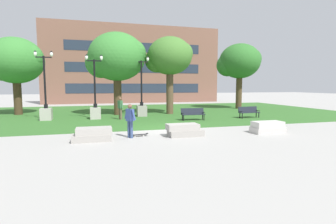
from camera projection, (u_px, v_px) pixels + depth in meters
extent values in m
plane|color=#A3A09B|center=(165.00, 129.00, 15.74)|extent=(140.00, 140.00, 0.00)
cube|color=#336628|center=(139.00, 113.00, 25.34)|extent=(40.00, 20.00, 0.02)
cube|color=#9E9991|center=(92.00, 138.00, 12.49)|extent=(1.80, 0.90, 0.32)
cube|color=#A6A098|center=(94.00, 131.00, 12.49)|extent=(1.66, 0.83, 0.32)
cube|color=#9E9991|center=(186.00, 133.00, 13.73)|extent=(1.80, 0.90, 0.32)
cube|color=#A6A098|center=(183.00, 127.00, 13.65)|extent=(1.66, 0.83, 0.32)
cube|color=#BCB7B2|center=(268.00, 130.00, 14.63)|extent=(1.80, 0.90, 0.32)
cube|color=beige|center=(268.00, 124.00, 14.60)|extent=(1.66, 0.83, 0.32)
cylinder|color=#384C7A|center=(129.00, 129.00, 13.28)|extent=(0.15, 0.15, 0.86)
cylinder|color=#384C7A|center=(131.00, 130.00, 13.14)|extent=(0.15, 0.15, 0.86)
cube|color=#334784|center=(130.00, 115.00, 13.13)|extent=(0.42, 0.47, 0.60)
cylinder|color=#334784|center=(126.00, 114.00, 13.40)|extent=(0.24, 0.30, 0.55)
cylinder|color=#334784|center=(134.00, 115.00, 12.86)|extent=(0.24, 0.30, 0.55)
sphere|color=brown|center=(130.00, 106.00, 13.09)|extent=(0.22, 0.22, 0.22)
cube|color=black|center=(139.00, 135.00, 13.62)|extent=(0.82, 0.29, 0.02)
cube|color=black|center=(147.00, 134.00, 13.79)|extent=(0.14, 0.21, 0.06)
cube|color=black|center=(130.00, 135.00, 13.45)|extent=(0.14, 0.21, 0.06)
cylinder|color=silver|center=(142.00, 135.00, 13.81)|extent=(0.06, 0.04, 0.06)
cylinder|color=silver|center=(143.00, 136.00, 13.61)|extent=(0.06, 0.04, 0.06)
cylinder|color=silver|center=(134.00, 136.00, 13.65)|extent=(0.06, 0.04, 0.06)
cylinder|color=silver|center=(135.00, 136.00, 13.44)|extent=(0.06, 0.04, 0.06)
cube|color=#1E232D|center=(193.00, 114.00, 19.68)|extent=(1.82, 0.53, 0.05)
cube|color=#1E232D|center=(192.00, 111.00, 19.90)|extent=(1.80, 0.21, 0.46)
cube|color=black|center=(183.00, 113.00, 19.49)|extent=(0.08, 0.40, 0.04)
cube|color=black|center=(204.00, 113.00, 19.85)|extent=(0.08, 0.40, 0.04)
cylinder|color=black|center=(184.00, 118.00, 19.38)|extent=(0.07, 0.07, 0.41)
cylinder|color=black|center=(204.00, 118.00, 19.72)|extent=(0.07, 0.07, 0.41)
cylinder|color=black|center=(182.00, 118.00, 19.69)|extent=(0.07, 0.07, 0.41)
cylinder|color=black|center=(203.00, 117.00, 20.03)|extent=(0.07, 0.07, 0.41)
cube|color=#1E232D|center=(249.00, 112.00, 21.12)|extent=(1.83, 0.59, 0.05)
cube|color=#1E232D|center=(248.00, 109.00, 21.33)|extent=(1.80, 0.28, 0.46)
cube|color=black|center=(241.00, 111.00, 20.82)|extent=(0.09, 0.40, 0.04)
cube|color=black|center=(258.00, 111.00, 21.40)|extent=(0.09, 0.40, 0.04)
cylinder|color=black|center=(242.00, 116.00, 20.72)|extent=(0.07, 0.07, 0.41)
cylinder|color=black|center=(259.00, 115.00, 21.27)|extent=(0.07, 0.07, 0.41)
cylinder|color=black|center=(240.00, 116.00, 21.02)|extent=(0.07, 0.07, 0.41)
cylinder|color=black|center=(256.00, 115.00, 21.57)|extent=(0.07, 0.07, 0.41)
cube|color=gray|center=(142.00, 111.00, 22.32)|extent=(0.80, 0.80, 0.90)
cylinder|color=black|center=(142.00, 104.00, 22.26)|extent=(0.28, 0.28, 0.30)
cylinder|color=black|center=(141.00, 83.00, 22.08)|extent=(0.14, 0.14, 3.78)
cube|color=black|center=(141.00, 62.00, 21.90)|extent=(1.10, 0.08, 0.08)
ellipsoid|color=white|center=(135.00, 59.00, 21.73)|extent=(0.22, 0.22, 0.36)
cone|color=black|center=(135.00, 56.00, 21.71)|extent=(0.20, 0.20, 0.13)
ellipsoid|color=white|center=(148.00, 59.00, 22.02)|extent=(0.22, 0.22, 0.36)
cone|color=black|center=(148.00, 57.00, 22.00)|extent=(0.20, 0.20, 0.13)
cube|color=#ADA89E|center=(46.00, 114.00, 19.79)|extent=(0.80, 0.80, 0.90)
cylinder|color=black|center=(46.00, 106.00, 19.73)|extent=(0.28, 0.28, 0.30)
cylinder|color=black|center=(45.00, 82.00, 19.55)|extent=(0.14, 0.14, 3.90)
cube|color=black|center=(44.00, 57.00, 19.36)|extent=(1.10, 0.08, 0.08)
ellipsoid|color=white|center=(35.00, 54.00, 19.19)|extent=(0.22, 0.22, 0.36)
cone|color=black|center=(35.00, 51.00, 19.17)|extent=(0.20, 0.20, 0.13)
ellipsoid|color=white|center=(51.00, 54.00, 19.48)|extent=(0.22, 0.22, 0.36)
cone|color=black|center=(51.00, 51.00, 19.46)|extent=(0.20, 0.20, 0.13)
cube|color=#ADA89E|center=(96.00, 113.00, 20.50)|extent=(0.80, 0.80, 0.90)
cylinder|color=black|center=(95.00, 106.00, 20.44)|extent=(0.28, 0.28, 0.30)
cylinder|color=black|center=(95.00, 84.00, 20.26)|extent=(0.14, 0.14, 3.70)
cube|color=black|center=(94.00, 61.00, 20.08)|extent=(1.10, 0.08, 0.08)
ellipsoid|color=white|center=(86.00, 57.00, 19.92)|extent=(0.22, 0.22, 0.36)
cone|color=black|center=(86.00, 55.00, 19.90)|extent=(0.20, 0.20, 0.13)
ellipsoid|color=white|center=(101.00, 58.00, 20.20)|extent=(0.22, 0.22, 0.36)
cone|color=black|center=(101.00, 55.00, 20.18)|extent=(0.20, 0.20, 0.13)
cylinder|color=#4C3823|center=(118.00, 94.00, 23.35)|extent=(0.69, 0.69, 3.76)
ellipsoid|color=#387F33|center=(117.00, 57.00, 23.02)|extent=(4.98, 4.98, 4.24)
sphere|color=#387F33|center=(101.00, 63.00, 23.19)|extent=(2.74, 2.74, 2.74)
sphere|color=#387F33|center=(132.00, 54.00, 22.85)|extent=(2.49, 2.49, 2.49)
cylinder|color=#4C3823|center=(239.00, 91.00, 29.54)|extent=(0.67, 0.67, 4.07)
ellipsoid|color=#2D6B28|center=(240.00, 61.00, 29.20)|extent=(4.53, 4.53, 3.85)
sphere|color=#2D6B28|center=(228.00, 65.00, 29.36)|extent=(2.49, 2.49, 2.49)
sphere|color=#2D6B28|center=(251.00, 59.00, 29.04)|extent=(2.27, 2.27, 2.27)
cylinder|color=#42301E|center=(18.00, 95.00, 23.38)|extent=(0.68, 0.68, 3.50)
ellipsoid|color=#387F33|center=(16.00, 60.00, 23.07)|extent=(4.76, 4.76, 4.05)
sphere|color=#387F33|center=(1.00, 66.00, 23.23)|extent=(2.62, 2.62, 2.62)
sphere|color=#387F33|center=(29.00, 58.00, 22.90)|extent=(2.38, 2.38, 2.38)
cylinder|color=brown|center=(170.00, 91.00, 24.08)|extent=(0.64, 0.64, 4.19)
ellipsoid|color=#42752D|center=(170.00, 56.00, 23.76)|extent=(4.04, 4.04, 3.43)
sphere|color=#42752D|center=(157.00, 60.00, 23.89)|extent=(2.22, 2.22, 2.22)
sphere|color=#42752D|center=(182.00, 53.00, 23.61)|extent=(2.02, 2.02, 2.02)
cylinder|color=brown|center=(121.00, 114.00, 20.12)|extent=(0.15, 0.15, 0.86)
cylinder|color=brown|center=(120.00, 114.00, 20.27)|extent=(0.15, 0.15, 0.86)
cube|color=#3D7047|center=(120.00, 104.00, 20.12)|extent=(0.38, 0.46, 0.60)
cylinder|color=#3D7047|center=(122.00, 104.00, 19.93)|extent=(0.14, 0.16, 0.56)
cylinder|color=#3D7047|center=(119.00, 104.00, 20.31)|extent=(0.14, 0.16, 0.56)
sphere|color=brown|center=(120.00, 99.00, 20.08)|extent=(0.22, 0.22, 0.22)
cube|color=brown|center=(135.00, 64.00, 39.14)|extent=(26.41, 1.00, 11.57)
cube|color=#232D3D|center=(136.00, 88.00, 39.01)|extent=(19.81, 0.03, 1.40)
cube|color=#232D3D|center=(136.00, 68.00, 38.70)|extent=(19.81, 0.03, 1.40)
cube|color=#232D3D|center=(136.00, 47.00, 38.40)|extent=(19.81, 0.03, 1.40)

